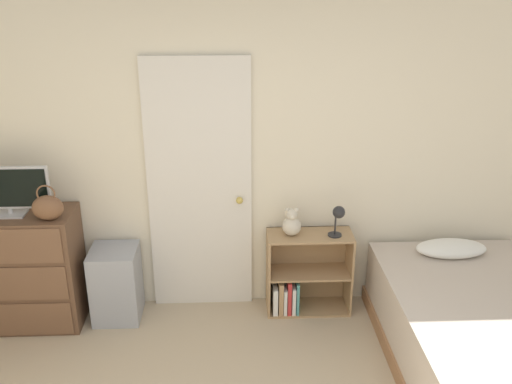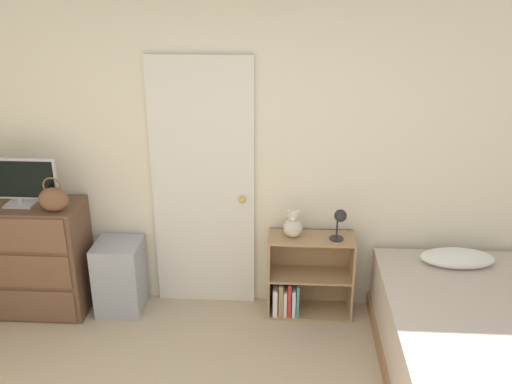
% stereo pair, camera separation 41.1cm
% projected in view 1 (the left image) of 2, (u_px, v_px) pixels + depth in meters
% --- Properties ---
extents(wall_back, '(10.00, 0.06, 2.55)m').
position_uv_depth(wall_back, '(239.00, 158.00, 4.47)').
color(wall_back, beige).
rests_on(wall_back, ground_plane).
extents(door_closed, '(0.82, 0.09, 2.07)m').
position_uv_depth(door_closed, '(200.00, 189.00, 4.50)').
color(door_closed, silver).
rests_on(door_closed, ground_plane).
extents(dresser, '(0.93, 0.45, 0.95)m').
position_uv_depth(dresser, '(19.00, 269.00, 4.44)').
color(dresser, brown).
rests_on(dresser, ground_plane).
extents(tv, '(0.63, 0.16, 0.38)m').
position_uv_depth(tv, '(7.00, 190.00, 4.18)').
color(tv, '#B7B7BC').
rests_on(tv, dresser).
extents(handbag, '(0.23, 0.14, 0.27)m').
position_uv_depth(handbag, '(48.00, 207.00, 4.14)').
color(handbag, brown).
rests_on(handbag, dresser).
extents(storage_bin, '(0.37, 0.37, 0.60)m').
position_uv_depth(storage_bin, '(116.00, 284.00, 4.57)').
color(storage_bin, '#999EA8').
rests_on(storage_bin, ground_plane).
extents(bookshelf, '(0.68, 0.29, 0.69)m').
position_uv_depth(bookshelf, '(301.00, 278.00, 4.68)').
color(bookshelf, tan).
rests_on(bookshelf, ground_plane).
extents(teddy_bear, '(0.15, 0.15, 0.23)m').
position_uv_depth(teddy_bear, '(292.00, 223.00, 4.49)').
color(teddy_bear, beige).
rests_on(teddy_bear, bookshelf).
extents(desk_lamp, '(0.12, 0.12, 0.26)m').
position_uv_depth(desk_lamp, '(338.00, 215.00, 4.43)').
color(desk_lamp, '#262628').
rests_on(desk_lamp, bookshelf).
extents(bed, '(1.24, 1.83, 0.66)m').
position_uv_depth(bed, '(479.00, 331.00, 4.03)').
color(bed, '#996B47').
rests_on(bed, ground_plane).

